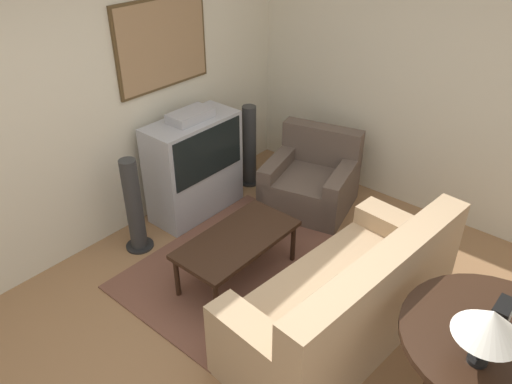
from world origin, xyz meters
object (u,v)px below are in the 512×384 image
object	(u,v)px
couch	(346,303)
console_table	(497,347)
table_lamp	(490,324)
speaker_tower_right	(249,148)
mantel_clock	(501,316)
tv	(194,166)
speaker_tower_left	(134,208)
coffee_table	(237,242)
armchair	(311,182)

from	to	relation	value
couch	console_table	world-z (taller)	couch
table_lamp	speaker_tower_right	distance (m)	3.51
console_table	mantel_clock	distance (m)	0.18
speaker_tower_right	mantel_clock	bearing A→B (deg)	-112.77
tv	speaker_tower_left	xyz separation A→B (m)	(-0.81, -0.04, -0.09)
couch	mantel_clock	distance (m)	1.11
coffee_table	speaker_tower_left	world-z (taller)	speaker_tower_left
table_lamp	coffee_table	bearing A→B (deg)	81.90
coffee_table	armchair	bearing A→B (deg)	8.42
tv	console_table	xyz separation A→B (m)	(-0.56, -3.14, 0.16)
speaker_tower_left	speaker_tower_right	xyz separation A→B (m)	(1.61, 0.00, 0.00)
couch	coffee_table	xyz separation A→B (m)	(-0.03, 1.06, 0.06)
couch	console_table	distance (m)	1.09
tv	table_lamp	size ratio (longest dim) A/B	2.97
console_table	speaker_tower_right	distance (m)	3.40
console_table	mantel_clock	bearing A→B (deg)	27.68
table_lamp	mantel_clock	world-z (taller)	table_lamp
couch	coffee_table	world-z (taller)	couch
tv	console_table	bearing A→B (deg)	-100.14
coffee_table	mantel_clock	xyz separation A→B (m)	(0.04, -2.04, 0.46)
table_lamp	speaker_tower_left	bearing A→B (deg)	89.91
mantel_clock	speaker_tower_left	size ratio (longest dim) A/B	0.19
armchair	speaker_tower_right	distance (m)	0.83
couch	mantel_clock	bearing A→B (deg)	95.44
coffee_table	console_table	size ratio (longest dim) A/B	0.97
tv	couch	xyz separation A→B (m)	(-0.49, -2.12, -0.20)
console_table	tv	bearing A→B (deg)	79.86
console_table	speaker_tower_left	world-z (taller)	speaker_tower_left
armchair	console_table	bearing A→B (deg)	-46.57
armchair	mantel_clock	bearing A→B (deg)	-45.54
couch	armchair	distance (m)	1.86
armchair	speaker_tower_left	size ratio (longest dim) A/B	1.11
tv	armchair	size ratio (longest dim) A/B	1.08
couch	armchair	xyz separation A→B (m)	(1.36, 1.27, -0.07)
speaker_tower_right	armchair	bearing A→B (deg)	-85.29
couch	coffee_table	distance (m)	1.06
couch	mantel_clock	world-z (taller)	same
console_table	table_lamp	xyz separation A→B (m)	(-0.25, 0.04, 0.36)
console_table	table_lamp	bearing A→B (deg)	169.88
mantel_clock	speaker_tower_left	xyz separation A→B (m)	(-0.33, 3.06, -0.41)
armchair	speaker_tower_right	bearing A→B (deg)	170.18
couch	armchair	size ratio (longest dim) A/B	1.90
tv	speaker_tower_right	bearing A→B (deg)	-2.90
tv	armchair	distance (m)	1.25
armchair	table_lamp	bearing A→B (deg)	-51.34
console_table	speaker_tower_right	size ratio (longest dim) A/B	1.19
table_lamp	speaker_tower_right	size ratio (longest dim) A/B	0.40
coffee_table	mantel_clock	size ratio (longest dim) A/B	6.06
mantel_clock	speaker_tower_right	size ratio (longest dim) A/B	0.19
table_lamp	speaker_tower_right	bearing A→B (deg)	62.18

